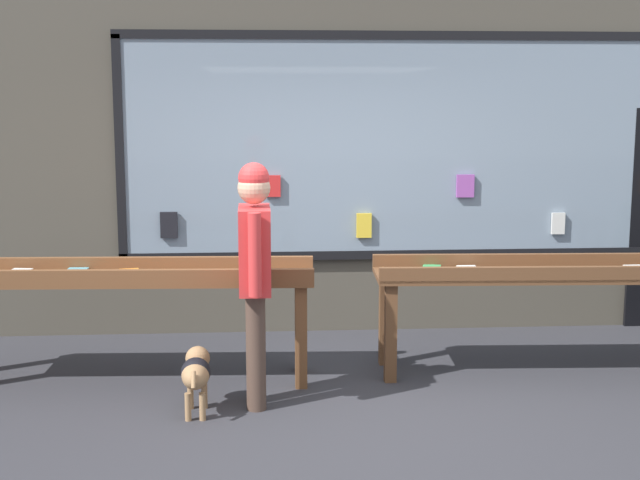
{
  "coord_description": "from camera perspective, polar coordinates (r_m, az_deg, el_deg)",
  "views": [
    {
      "loc": [
        -0.68,
        -5.91,
        2.23
      ],
      "look_at": [
        -0.21,
        0.72,
        1.14
      ],
      "focal_mm": 50.0,
      "sensor_mm": 36.0,
      "label": 1
    }
  ],
  "objects": [
    {
      "name": "ground_plane",
      "position": [
        6.35,
        2.4,
        -11.21
      ],
      "size": [
        40.0,
        40.0,
        0.0
      ],
      "primitive_type": "plane",
      "color": "#2D2D33"
    },
    {
      "name": "shopfront_facade",
      "position": [
        8.36,
        1.34,
        5.41
      ],
      "size": [
        7.63,
        0.29,
        3.32
      ],
      "color": "#4C473D",
      "rests_on": "ground_plane"
    },
    {
      "name": "display_table_left",
      "position": [
        7.06,
        -12.14,
        -2.88
      ],
      "size": [
        2.9,
        0.7,
        0.94
      ],
      "color": "brown",
      "rests_on": "ground_plane"
    },
    {
      "name": "display_table_right",
      "position": [
        7.38,
        14.81,
        -2.56
      ],
      "size": [
        2.9,
        0.74,
        0.92
      ],
      "color": "brown",
      "rests_on": "ground_plane"
    },
    {
      "name": "person_browsing",
      "position": [
        6.3,
        -4.19,
        -1.54
      ],
      "size": [
        0.23,
        0.69,
        1.76
      ],
      "rotation": [
        0.0,
        0.0,
        1.58
      ],
      "color": "#4C382D",
      "rests_on": "ground_plane"
    },
    {
      "name": "small_dog",
      "position": [
        6.39,
        -7.94,
        -8.36
      ],
      "size": [
        0.21,
        0.6,
        0.43
      ],
      "rotation": [
        0.0,
        0.0,
        1.57
      ],
      "color": "#99724C",
      "rests_on": "ground_plane"
    }
  ]
}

